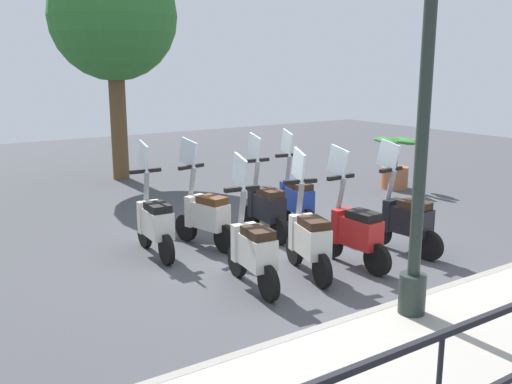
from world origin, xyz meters
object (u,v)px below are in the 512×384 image
scooter_near_2 (308,238)px  scooter_near_3 (252,248)px  scooter_far_0 (296,198)px  scooter_far_1 (265,206)px  lamp_post_near (423,129)px  scooter_near_1 (354,230)px  scooter_near_0 (405,219)px  tree_distant (113,18)px  scooter_far_2 (205,214)px  potted_palm (395,167)px  scooter_far_3 (154,221)px

scooter_near_2 → scooter_near_3: (0.04, 0.79, 0.00)m
scooter_far_0 → scooter_far_1: 0.69m
lamp_post_near → scooter_near_2: lamp_post_near is taller
scooter_near_1 → scooter_near_0: bearing=-91.4°
scooter_far_0 → tree_distant: bearing=19.4°
scooter_far_2 → scooter_near_0: bearing=-142.7°
scooter_near_0 → tree_distant: bearing=5.0°
scooter_near_1 → scooter_far_2: same height
potted_palm → scooter_near_2: bearing=122.2°
scooter_far_3 → scooter_far_2: bearing=-90.1°
potted_palm → scooter_far_3: (-1.22, 5.95, 0.04)m
scooter_near_1 → scooter_far_1: (1.68, 0.22, 0.00)m
scooter_near_0 → scooter_near_3: 2.44m
lamp_post_near → scooter_far_1: (3.28, -0.51, -1.48)m
scooter_near_0 → lamp_post_near: bearing=128.1°
scooter_near_0 → scooter_far_1: 2.04m
scooter_near_3 → potted_palm: bearing=-54.8°
scooter_near_2 → scooter_near_1: bearing=-81.9°
lamp_post_near → scooter_far_2: bearing=7.9°
scooter_near_0 → scooter_far_0: 1.87m
lamp_post_near → scooter_far_3: size_ratio=2.67×
lamp_post_near → potted_palm: 6.79m
scooter_far_0 → scooter_near_2: bearing=156.8°
tree_distant → scooter_near_2: size_ratio=3.19×
potted_palm → scooter_near_0: size_ratio=0.69×
scooter_near_3 → lamp_post_near: bearing=-149.0°
scooter_near_3 → scooter_far_1: (1.57, -1.26, 0.00)m
scooter_near_3 → scooter_far_0: bearing=-41.4°
potted_palm → scooter_far_1: size_ratio=0.69×
lamp_post_near → scooter_far_3: lamp_post_near is taller
scooter_near_2 → lamp_post_near: bearing=-166.7°
scooter_near_1 → scooter_far_0: (1.82, -0.46, 0.00)m
lamp_post_near → scooter_near_0: bearing=-46.2°
scooter_far_2 → scooter_far_3: size_ratio=1.00×
tree_distant → scooter_near_2: bearing=177.7°
scooter_near_0 → scooter_near_1: size_ratio=1.00×
scooter_near_3 → scooter_far_2: size_ratio=1.00×
scooter_near_2 → scooter_far_1: 1.67m
lamp_post_near → scooter_far_2: lamp_post_near is taller
scooter_near_1 → scooter_far_3: size_ratio=1.00×
scooter_near_0 → potted_palm: bearing=-51.1°
scooter_near_1 → scooter_near_2: bearing=81.2°
scooter_far_0 → scooter_far_3: (-0.02, 2.41, 0.00)m
tree_distant → scooter_near_0: bearing=-169.3°
scooter_far_1 → scooter_far_2: (0.08, 0.98, 0.00)m
potted_palm → scooter_near_1: bearing=127.1°
scooter_near_0 → scooter_far_1: size_ratio=1.00×
scooter_near_3 → scooter_far_0: 2.59m
scooter_near_3 → scooter_far_3: bearing=22.6°
scooter_far_2 → potted_palm: bearing=-89.9°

